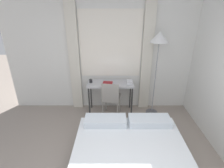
% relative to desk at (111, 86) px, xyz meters
% --- Properties ---
extents(wall_back_with_window, '(4.84, 0.13, 2.70)m').
position_rel_desk_xyz_m(wall_back_with_window, '(-0.00, 0.31, 0.66)').
color(wall_back_with_window, silver).
rests_on(wall_back_with_window, ground_plane).
extents(desk, '(1.06, 0.46, 0.78)m').
position_rel_desk_xyz_m(desk, '(0.00, 0.00, 0.00)').
color(desk, '#B2B2B7').
rests_on(desk, ground_plane).
extents(desk_chair, '(0.46, 0.46, 0.88)m').
position_rel_desk_xyz_m(desk_chair, '(0.01, -0.19, -0.18)').
color(desk_chair, gray).
rests_on(desk_chair, ground_plane).
extents(standing_lamp, '(0.39, 0.39, 1.93)m').
position_rel_desk_xyz_m(standing_lamp, '(1.01, -0.05, 0.99)').
color(standing_lamp, '#4C4C51').
rests_on(standing_lamp, ground_plane).
extents(telephone, '(0.14, 0.14, 0.10)m').
position_rel_desk_xyz_m(telephone, '(0.44, -0.03, 0.13)').
color(telephone, silver).
rests_on(telephone, desk).
extents(book, '(0.24, 0.24, 0.02)m').
position_rel_desk_xyz_m(book, '(-0.07, -0.06, 0.10)').
color(book, maroon).
rests_on(book, desk).
extents(mug, '(0.07, 0.07, 0.08)m').
position_rel_desk_xyz_m(mug, '(-0.45, 0.02, 0.12)').
color(mug, '#262628').
rests_on(mug, desk).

